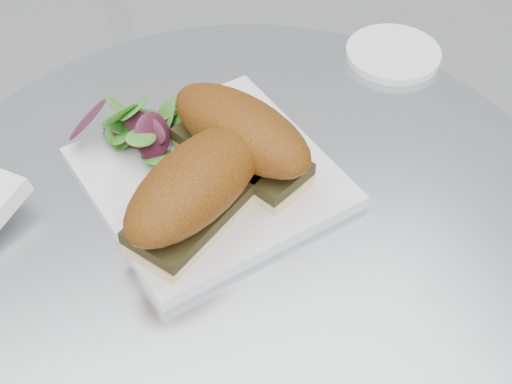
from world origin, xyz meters
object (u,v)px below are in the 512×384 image
at_px(sandwich_left, 197,188).
at_px(saucer, 393,54).
at_px(sandwich_right, 241,136).
at_px(plate, 210,177).

relative_size(sandwich_left, saucer, 1.64).
relative_size(sandwich_left, sandwich_right, 1.03).
xyz_separation_m(sandwich_right, saucer, (0.26, 0.13, -0.05)).
distance_m(plate, sandwich_left, 0.08).
distance_m(plate, saucer, 0.32).
bearing_deg(saucer, sandwich_left, -150.77).
xyz_separation_m(plate, sandwich_left, (-0.03, -0.06, 0.05)).
relative_size(plate, sandwich_right, 1.24).
height_order(sandwich_right, saucer, sandwich_right).
xyz_separation_m(plate, sandwich_right, (0.04, -0.00, 0.05)).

